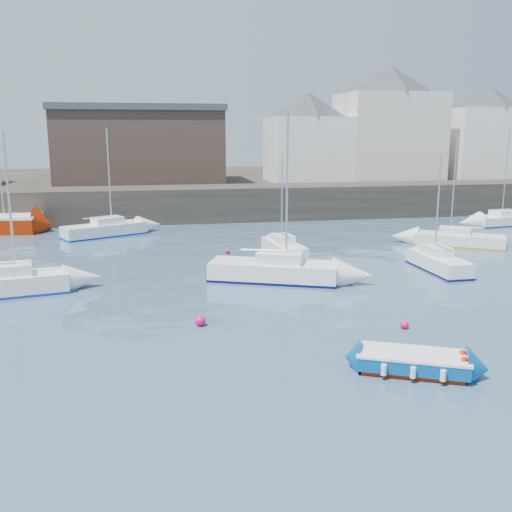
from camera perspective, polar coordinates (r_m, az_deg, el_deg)
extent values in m
plane|color=#2D4760|center=(18.90, 6.91, -12.11)|extent=(220.00, 220.00, 0.00)
cube|color=#28231E|center=(52.04, -4.72, 5.28)|extent=(90.00, 5.00, 3.00)
cube|color=#28231E|center=(69.88, -6.29, 6.94)|extent=(90.00, 32.00, 2.80)
cube|color=beige|center=(63.65, 13.06, 11.51)|extent=(10.00, 8.00, 9.00)
pyramid|color=#3A3D44|center=(63.88, 13.32, 16.80)|extent=(13.36, 13.36, 2.80)
cube|color=white|center=(68.36, 21.82, 10.36)|extent=(9.00, 7.00, 7.50)
pyramid|color=#3A3D44|center=(68.46, 22.15, 14.52)|extent=(11.88, 11.88, 2.45)
cube|color=white|center=(60.17, 5.18, 10.56)|extent=(8.00, 7.00, 6.50)
pyramid|color=#3A3D44|center=(60.21, 5.26, 14.82)|extent=(11.14, 11.14, 2.45)
cube|color=#3D2D26|center=(59.40, -11.50, 10.59)|extent=(16.00, 10.00, 7.00)
cube|color=#3A3D44|center=(59.43, -11.66, 14.25)|extent=(16.40, 10.40, 0.60)
cube|color=#941D01|center=(19.90, 15.34, -10.94)|extent=(3.50, 2.56, 0.16)
cube|color=#004A9B|center=(19.79, 15.39, -10.13)|extent=(3.83, 2.84, 0.44)
cube|color=white|center=(19.69, 15.43, -9.43)|extent=(3.90, 2.90, 0.08)
cube|color=white|center=(19.76, 15.40, -9.94)|extent=(3.00, 2.14, 0.40)
cube|color=tan|center=(19.72, 15.42, -9.67)|extent=(0.67, 1.06, 0.06)
cylinder|color=white|center=(20.58, 12.80, -9.19)|extent=(0.18, 0.18, 0.35)
cylinder|color=white|center=(19.00, 12.65, -11.05)|extent=(0.18, 0.18, 0.35)
cylinder|color=white|center=(20.59, 15.34, -9.32)|extent=(0.18, 0.18, 0.35)
cylinder|color=white|center=(19.01, 15.43, -11.18)|extent=(0.18, 0.18, 0.35)
cylinder|color=white|center=(20.64, 17.89, -9.43)|extent=(0.18, 0.18, 0.35)
cylinder|color=white|center=(19.07, 18.20, -11.29)|extent=(0.18, 0.18, 0.35)
cylinder|color=silver|center=(49.22, -24.12, 6.18)|extent=(0.11, 0.11, 4.21)
cube|color=white|center=(30.37, -23.94, -2.70)|extent=(6.25, 3.05, 0.98)
cube|color=#172AA3|center=(30.47, -23.87, -3.47)|extent=(6.32, 3.08, 0.13)
cube|color=white|center=(30.18, -23.49, -1.25)|extent=(2.34, 1.82, 0.54)
cylinder|color=silver|center=(29.65, -23.43, 4.77)|extent=(0.11, 0.11, 6.89)
cube|color=white|center=(30.46, 1.76, -1.55)|extent=(7.09, 4.53, 1.02)
cube|color=#070A46|center=(30.57, 1.75, -2.35)|extent=(7.16, 4.58, 0.14)
cube|color=white|center=(30.23, 2.40, -0.13)|extent=(2.80, 2.39, 0.56)
cylinder|color=silver|center=(29.62, 3.12, 6.69)|extent=(0.11, 0.11, 7.79)
cube|color=white|center=(34.27, 17.78, -0.69)|extent=(1.68, 4.97, 0.89)
cube|color=#080D3A|center=(34.35, 17.74, -1.32)|extent=(1.69, 5.02, 0.12)
cube|color=white|center=(34.34, 17.65, 0.52)|extent=(1.22, 1.75, 0.49)
cylinder|color=silver|center=(34.15, 17.73, 4.87)|extent=(0.10, 0.10, 5.68)
cube|color=white|center=(42.31, 19.63, 1.52)|extent=(6.12, 4.73, 0.83)
cube|color=#C58C14|center=(42.37, 19.59, 1.04)|extent=(6.18, 4.78, 0.11)
cube|color=white|center=(42.20, 19.28, 2.41)|extent=(2.54, 2.31, 0.46)
cylinder|color=silver|center=(41.82, 19.18, 6.78)|extent=(0.09, 0.09, 6.89)
cube|color=white|center=(37.10, 2.80, 0.77)|extent=(2.08, 5.03, 0.80)
cube|color=#C5B40B|center=(37.17, 2.80, 0.25)|extent=(2.10, 5.08, 0.11)
cube|color=white|center=(37.21, 2.69, 1.78)|extent=(1.35, 1.83, 0.44)
cylinder|color=silver|center=(37.05, 2.60, 5.79)|extent=(0.09, 0.09, 5.62)
cube|color=white|center=(53.55, 23.84, 3.30)|extent=(6.60, 2.94, 0.82)
cube|color=#121E40|center=(53.60, 23.81, 2.92)|extent=(6.66, 2.97, 0.11)
cube|color=white|center=(53.25, 23.64, 3.96)|extent=(2.43, 1.84, 0.45)
cylinder|color=silver|center=(52.72, 23.71, 7.65)|extent=(0.09, 0.09, 7.32)
cube|color=white|center=(45.12, -14.93, 2.52)|extent=(6.44, 4.65, 0.93)
cube|color=#002898|center=(45.19, -14.90, 2.01)|extent=(6.50, 4.70, 0.12)
cube|color=white|center=(45.13, -14.62, 3.47)|extent=(2.62, 2.33, 0.52)
cylinder|color=silver|center=(44.90, -14.48, 7.70)|extent=(0.10, 0.10, 7.16)
sphere|color=#FF0864|center=(23.70, -5.59, -6.94)|extent=(0.45, 0.45, 0.45)
sphere|color=#FF0864|center=(24.03, 14.62, -7.03)|extent=(0.35, 0.35, 0.35)
sphere|color=#FF0864|center=(37.39, -2.86, 0.24)|extent=(0.36, 0.36, 0.36)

